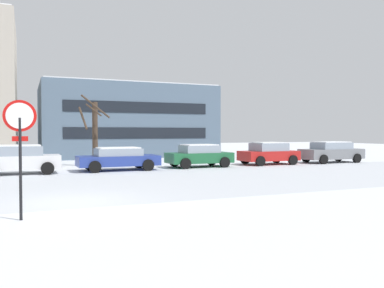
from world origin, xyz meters
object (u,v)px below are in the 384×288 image
parked_car_blue (118,158)px  parked_car_gray (331,152)px  parked_car_red (269,153)px  parked_car_green (199,155)px  stop_sign (20,136)px  parked_car_white (20,159)px

parked_car_blue → parked_car_gray: (15.09, -0.10, 0.08)m
parked_car_red → parked_car_gray: (5.03, -0.28, 0.01)m
parked_car_blue → parked_car_gray: 15.09m
parked_car_blue → parked_car_red: bearing=1.0°
parked_car_red → parked_car_gray: size_ratio=0.84×
parked_car_green → parked_car_gray: parked_car_gray is taller
parked_car_gray → stop_sign: bearing=-150.0°
parked_car_red → parked_car_green: bearing=-179.9°
stop_sign → parked_car_green: size_ratio=0.73×
parked_car_green → parked_car_red: 5.03m
parked_car_white → parked_car_blue: bearing=0.7°
parked_car_green → parked_car_blue: bearing=-178.0°
stop_sign → parked_car_blue: stop_sign is taller
stop_sign → parked_car_white: bearing=90.6°
parked_car_blue → parked_car_green: (5.03, 0.17, 0.04)m
parked_car_blue → parked_car_green: bearing=2.0°
parked_car_blue → parked_car_white: bearing=-179.3°
stop_sign → parked_car_green: (9.93, 11.80, -1.32)m
parked_car_blue → parked_car_red: parked_car_red is taller
stop_sign → parked_car_white: stop_sign is taller
parked_car_white → parked_car_green: parked_car_white is taller
parked_car_red → parked_car_white: bearing=-179.1°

